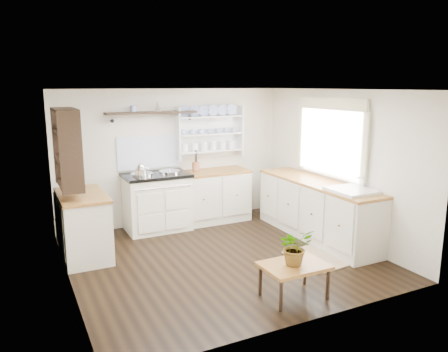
% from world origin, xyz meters
% --- Properties ---
extents(floor, '(4.00, 3.80, 0.01)m').
position_xyz_m(floor, '(0.00, 0.00, 0.00)').
color(floor, black).
rests_on(floor, ground).
extents(wall_back, '(4.00, 0.02, 2.30)m').
position_xyz_m(wall_back, '(0.00, 1.90, 1.15)').
color(wall_back, beige).
rests_on(wall_back, ground).
extents(wall_right, '(0.02, 3.80, 2.30)m').
position_xyz_m(wall_right, '(2.00, 0.00, 1.15)').
color(wall_right, beige).
rests_on(wall_right, ground).
extents(wall_left, '(0.02, 3.80, 2.30)m').
position_xyz_m(wall_left, '(-2.00, 0.00, 1.15)').
color(wall_left, beige).
rests_on(wall_left, ground).
extents(ceiling, '(4.00, 3.80, 0.01)m').
position_xyz_m(ceiling, '(0.00, 0.00, 2.30)').
color(ceiling, white).
rests_on(ceiling, wall_back).
extents(window, '(0.08, 1.55, 1.22)m').
position_xyz_m(window, '(1.95, 0.15, 1.56)').
color(window, white).
rests_on(window, wall_right).
extents(aga_cooker, '(1.06, 0.73, 0.98)m').
position_xyz_m(aga_cooker, '(-0.42, 1.57, 0.48)').
color(aga_cooker, white).
rests_on(aga_cooker, floor).
extents(back_cabinets, '(1.27, 0.63, 0.90)m').
position_xyz_m(back_cabinets, '(0.60, 1.60, 0.46)').
color(back_cabinets, beige).
rests_on(back_cabinets, floor).
extents(right_cabinets, '(0.62, 2.43, 0.90)m').
position_xyz_m(right_cabinets, '(1.70, 0.10, 0.46)').
color(right_cabinets, beige).
rests_on(right_cabinets, floor).
extents(belfast_sink, '(0.55, 0.60, 0.45)m').
position_xyz_m(belfast_sink, '(1.70, -0.65, 0.80)').
color(belfast_sink, white).
rests_on(belfast_sink, right_cabinets).
extents(left_cabinets, '(0.62, 1.13, 0.90)m').
position_xyz_m(left_cabinets, '(-1.70, 0.90, 0.46)').
color(left_cabinets, beige).
rests_on(left_cabinets, floor).
extents(plate_rack, '(1.20, 0.22, 0.90)m').
position_xyz_m(plate_rack, '(0.65, 1.86, 1.56)').
color(plate_rack, white).
rests_on(plate_rack, wall_back).
extents(high_shelf, '(1.50, 0.29, 0.16)m').
position_xyz_m(high_shelf, '(-0.40, 1.78, 1.91)').
color(high_shelf, black).
rests_on(high_shelf, wall_back).
extents(left_shelving, '(0.28, 0.80, 1.05)m').
position_xyz_m(left_shelving, '(-1.84, 0.90, 1.55)').
color(left_shelving, black).
rests_on(left_shelving, wall_left).
extents(kettle, '(0.18, 0.18, 0.22)m').
position_xyz_m(kettle, '(-0.70, 1.45, 1.04)').
color(kettle, silver).
rests_on(kettle, aga_cooker).
extents(utensil_crock, '(0.13, 0.13, 0.15)m').
position_xyz_m(utensil_crock, '(0.32, 1.68, 0.98)').
color(utensil_crock, '#975937').
rests_on(utensil_crock, back_cabinets).
extents(center_table, '(0.73, 0.52, 0.40)m').
position_xyz_m(center_table, '(0.22, -1.40, 0.35)').
color(center_table, brown).
rests_on(center_table, floor).
extents(potted_plant, '(0.39, 0.34, 0.42)m').
position_xyz_m(potted_plant, '(0.22, -1.40, 0.60)').
color(potted_plant, '#3F7233').
rests_on(potted_plant, center_table).
extents(floor_rug, '(0.62, 0.90, 0.02)m').
position_xyz_m(floor_rug, '(1.15, -0.62, 0.01)').
color(floor_rug, brown).
rests_on(floor_rug, floor).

